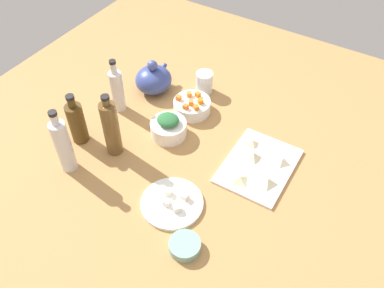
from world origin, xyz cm
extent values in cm
cube|color=#AA7C47|center=(0.00, 0.00, 1.50)|extent=(190.00, 190.00, 3.00)
cube|color=white|center=(6.92, -23.04, 3.50)|extent=(29.55, 22.72, 1.00)
cylinder|color=white|center=(-22.13, -6.10, 3.60)|extent=(20.27, 20.27, 1.20)
cylinder|color=white|center=(3.66, 12.51, 5.95)|extent=(13.44, 13.44, 5.91)
cylinder|color=white|center=(19.41, 11.98, 5.52)|extent=(14.67, 14.67, 5.05)
cylinder|color=#79A295|center=(-33.34, -18.10, 4.55)|extent=(9.58, 9.58, 3.10)
ellipsoid|color=#344385|center=(22.30, 32.39, 8.37)|extent=(15.29, 14.83, 10.75)
sphere|color=#3E4C8F|center=(22.30, 32.39, 15.46)|extent=(4.28, 4.28, 4.28)
cylinder|color=#344385|center=(28.80, 32.39, 9.72)|extent=(5.38, 2.00, 3.93)
cylinder|color=silver|center=(-27.70, 32.90, 13.32)|extent=(5.49, 5.49, 20.64)
cylinder|color=silver|center=(-27.70, 32.90, 25.67)|extent=(2.47, 2.47, 4.05)
cylinder|color=black|center=(-27.70, 32.90, 28.29)|extent=(2.75, 2.75, 1.20)
cylinder|color=brown|center=(-13.25, 24.42, 13.87)|extent=(5.74, 5.74, 21.74)
cylinder|color=brown|center=(-13.25, 24.42, 26.04)|extent=(2.58, 2.58, 2.59)
cylinder|color=black|center=(-13.25, 24.42, 27.93)|extent=(2.87, 2.87, 1.20)
cylinder|color=#4B3413|center=(-15.43, 38.85, 11.02)|extent=(6.01, 6.01, 16.03)
cylinder|color=#4B3413|center=(-15.43, 38.85, 20.84)|extent=(2.71, 2.71, 3.61)
cylinder|color=black|center=(-15.43, 38.85, 23.24)|extent=(3.01, 3.01, 1.20)
cylinder|color=silver|center=(5.64, 37.34, 11.70)|extent=(5.02, 5.02, 17.39)
cylinder|color=silver|center=(5.64, 37.34, 22.56)|extent=(2.26, 2.26, 4.35)
cylinder|color=black|center=(5.64, 37.34, 25.34)|extent=(2.51, 2.51, 1.20)
cylinder|color=white|center=(32.66, 14.23, 7.54)|extent=(7.07, 7.07, 9.09)
cube|color=orange|center=(17.66, 11.34, 8.95)|extent=(2.49, 2.49, 1.80)
cube|color=orange|center=(14.54, 11.84, 8.95)|extent=(1.95, 1.95, 1.80)
cube|color=orange|center=(17.55, 17.01, 8.95)|extent=(1.89, 1.89, 1.80)
cube|color=orange|center=(20.17, 8.64, 8.95)|extent=(2.48, 2.48, 1.80)
cube|color=orange|center=(21.50, 14.60, 8.95)|extent=(2.55, 2.55, 1.80)
cube|color=orange|center=(23.17, 11.64, 8.95)|extent=(2.22, 2.22, 1.80)
cube|color=orange|center=(16.29, 8.17, 8.95)|extent=(2.50, 2.50, 1.80)
ellipsoid|color=#2B6A38|center=(3.66, 12.51, 10.54)|extent=(8.13, 8.86, 3.26)
cube|color=white|center=(-20.20, -3.26, 5.30)|extent=(2.85, 2.85, 2.20)
cube|color=silver|center=(-23.88, -9.19, 5.30)|extent=(3.11, 3.11, 2.20)
cube|color=silver|center=(-23.72, -5.29, 5.30)|extent=(2.32, 2.32, 2.20)
cube|color=#FBDDCA|center=(-18.73, -8.92, 5.30)|extent=(2.45, 2.45, 2.20)
pyramid|color=beige|center=(1.06, -28.97, 5.26)|extent=(6.85, 6.88, 2.52)
pyramid|color=beige|center=(8.75, -19.80, 5.38)|extent=(6.75, 6.75, 2.76)
pyramid|color=beige|center=(14.46, -16.76, 5.19)|extent=(5.38, 5.37, 2.38)
pyramid|color=beige|center=(-2.83, -20.53, 5.12)|extent=(6.79, 6.72, 2.23)
pyramid|color=beige|center=(12.05, -29.43, 5.14)|extent=(4.91, 5.41, 2.29)
camera|label=1|loc=(-83.54, -51.60, 112.24)|focal=38.19mm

